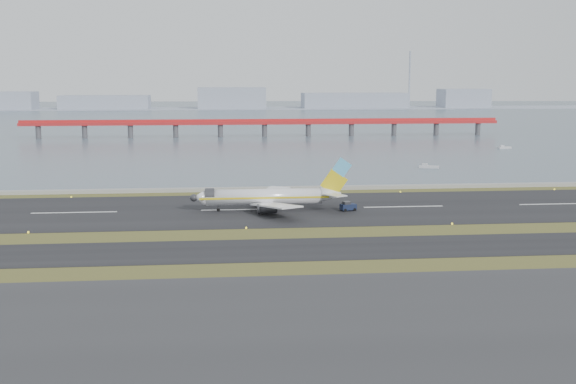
{
  "coord_description": "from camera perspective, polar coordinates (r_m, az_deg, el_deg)",
  "views": [
    {
      "loc": [
        -5.89,
        -142.72,
        31.75
      ],
      "look_at": [
        10.36,
        22.0,
        5.52
      ],
      "focal_mm": 45.0,
      "sensor_mm": 36.0,
      "label": 1
    }
  ],
  "objects": [
    {
      "name": "workboat_near",
      "position": [
        261.45,
        11.03,
        1.98
      ],
      "size": [
        7.19,
        4.61,
        1.67
      ],
      "rotation": [
        0.0,
        0.0,
        -0.39
      ],
      "color": "silver",
      "rests_on": "ground"
    },
    {
      "name": "airliner",
      "position": [
        173.62,
        -1.41,
        -0.38
      ],
      "size": [
        38.52,
        32.89,
        12.8
      ],
      "color": "white",
      "rests_on": "ground"
    },
    {
      "name": "bay_water",
      "position": [
        603.58,
        -5.09,
        5.95
      ],
      "size": [
        1400.0,
        800.0,
        1.3
      ],
      "primitive_type": "cube",
      "color": "#4B5E6C",
      "rests_on": "ground"
    },
    {
      "name": "ground",
      "position": [
        146.33,
        -3.2,
        -3.54
      ],
      "size": [
        1000.0,
        1000.0,
        0.0
      ],
      "primitive_type": "plane",
      "color": "#3E4B1B",
      "rests_on": "ground"
    },
    {
      "name": "red_pier",
      "position": [
        394.33,
        -1.87,
        5.44
      ],
      "size": [
        260.0,
        5.0,
        10.2
      ],
      "color": "red",
      "rests_on": "ground"
    },
    {
      "name": "apron_strip",
      "position": [
        93.46,
        -1.72,
        -10.83
      ],
      "size": [
        1000.0,
        50.0,
        0.1
      ],
      "primitive_type": "cube",
      "color": "#2D2D2F",
      "rests_on": "ground"
    },
    {
      "name": "pushback_tug",
      "position": [
        174.36,
        4.76,
        -1.14
      ],
      "size": [
        4.1,
        3.01,
        2.35
      ],
      "rotation": [
        0.0,
        0.0,
        0.28
      ],
      "color": "#141D38",
      "rests_on": "ground"
    },
    {
      "name": "far_shoreline",
      "position": [
        763.4,
        -4.2,
        7.05
      ],
      "size": [
        1400.0,
        80.0,
        60.5
      ],
      "color": "#969FB1",
      "rests_on": "ground"
    },
    {
      "name": "workboat_far",
      "position": [
        342.35,
        16.69,
        3.39
      ],
      "size": [
        7.01,
        3.79,
        1.62
      ],
      "rotation": [
        0.0,
        0.0,
        0.27
      ],
      "color": "silver",
      "rests_on": "ground"
    },
    {
      "name": "seawall",
      "position": [
        205.2,
        -3.92,
        0.22
      ],
      "size": [
        1000.0,
        2.5,
        1.0
      ],
      "primitive_type": "cube",
      "color": "gray",
      "rests_on": "ground"
    },
    {
      "name": "runway_strip",
      "position": [
        175.7,
        -3.62,
        -1.41
      ],
      "size": [
        1000.0,
        45.0,
        0.1
      ],
      "primitive_type": "cube",
      "color": "black",
      "rests_on": "ground"
    },
    {
      "name": "taxiway_strip",
      "position": [
        134.64,
        -2.98,
        -4.63
      ],
      "size": [
        1000.0,
        18.0,
        0.1
      ],
      "primitive_type": "cube",
      "color": "black",
      "rests_on": "ground"
    }
  ]
}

